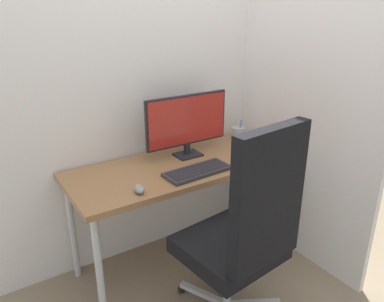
{
  "coord_description": "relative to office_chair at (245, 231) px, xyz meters",
  "views": [
    {
      "loc": [
        -1.16,
        -1.9,
        1.7
      ],
      "look_at": [
        0.03,
        -0.06,
        0.85
      ],
      "focal_mm": 35.21,
      "sensor_mm": 36.0,
      "label": 1
    }
  ],
  "objects": [
    {
      "name": "keyboard",
      "position": [
        0.04,
        0.5,
        0.13
      ],
      "size": [
        0.43,
        0.19,
        0.02
      ],
      "color": "#333338",
      "rests_on": "desk"
    },
    {
      "name": "notebook",
      "position": [
        0.6,
        0.57,
        0.13
      ],
      "size": [
        0.14,
        0.23,
        0.02
      ],
      "primitive_type": "cube",
      "rotation": [
        0.0,
        0.0,
        -0.01
      ],
      "color": "#B23333",
      "rests_on": "desk"
    },
    {
      "name": "wall_back",
      "position": [
        0.04,
        1.01,
        0.77
      ],
      "size": [
        2.39,
        0.04,
        2.8
      ],
      "primitive_type": "cube",
      "color": "white",
      "rests_on": "ground_plane"
    },
    {
      "name": "mouse",
      "position": [
        -0.36,
        0.46,
        0.14
      ],
      "size": [
        0.07,
        0.1,
        0.04
      ],
      "primitive_type": "ellipsoid",
      "rotation": [
        0.0,
        0.0,
        -0.2
      ],
      "color": "gray",
      "rests_on": "desk"
    },
    {
      "name": "ground_plane",
      "position": [
        0.04,
        0.67,
        -0.63
      ],
      "size": [
        8.0,
        8.0,
        0.0
      ],
      "primitive_type": "plane",
      "color": "gray"
    },
    {
      "name": "monitor",
      "position": [
        0.14,
        0.78,
        0.35
      ],
      "size": [
        0.6,
        0.14,
        0.41
      ],
      "color": "black",
      "rests_on": "desk"
    },
    {
      "name": "desk",
      "position": [
        0.04,
        0.67,
        0.05
      ],
      "size": [
        1.48,
        0.61,
        0.75
      ],
      "color": "#996B42",
      "rests_on": "ground_plane"
    },
    {
      "name": "office_chair",
      "position": [
        0.0,
        0.0,
        0.0
      ],
      "size": [
        0.64,
        0.65,
        1.21
      ],
      "color": "black",
      "rests_on": "ground_plane"
    },
    {
      "name": "pen_holder",
      "position": [
        0.64,
        0.84,
        0.17
      ],
      "size": [
        0.1,
        0.1,
        0.15
      ],
      "color": "#B2B5BA",
      "rests_on": "desk"
    },
    {
      "name": "wall_side_right",
      "position": [
        0.81,
        0.54,
        0.77
      ],
      "size": [
        0.04,
        1.52,
        2.8
      ],
      "primitive_type": "cube",
      "color": "white",
      "rests_on": "ground_plane"
    }
  ]
}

